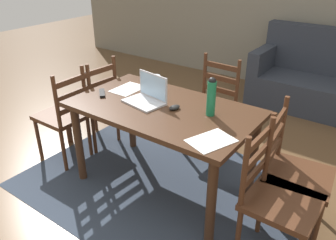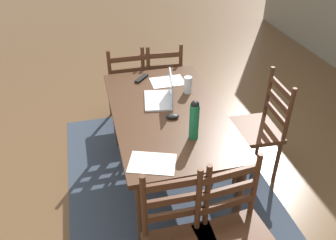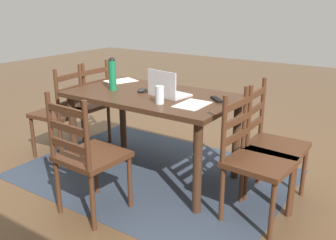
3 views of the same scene
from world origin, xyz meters
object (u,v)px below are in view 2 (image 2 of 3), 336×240
(chair_far_head, at_px, (256,129))
(water_bottle, at_px, (194,119))
(dining_table, at_px, (168,122))
(chair_left_far, at_px, (160,83))
(laptop, at_px, (164,95))
(drinking_glass, at_px, (188,85))
(chair_left_near, at_px, (129,87))
(computer_mouse, at_px, (173,116))
(tv_remote, at_px, (142,78))
(chair_right_far, at_px, (236,239))

(chair_far_head, relative_size, water_bottle, 3.20)
(dining_table, relative_size, water_bottle, 4.99)
(dining_table, relative_size, chair_left_far, 1.56)
(laptop, distance_m, drinking_glass, 0.25)
(water_bottle, bearing_deg, dining_table, -166.78)
(chair_far_head, relative_size, chair_left_near, 1.00)
(chair_left_near, height_order, water_bottle, water_bottle)
(computer_mouse, xyz_separation_m, tv_remote, (-0.68, -0.11, -0.01))
(chair_far_head, bearing_deg, dining_table, -90.14)
(computer_mouse, relative_size, tv_remote, 0.59)
(chair_right_far, bearing_deg, water_bottle, -173.15)
(laptop, relative_size, drinking_glass, 2.46)
(chair_left_far, height_order, laptop, laptop)
(chair_left_far, relative_size, chair_right_far, 1.00)
(chair_left_far, relative_size, water_bottle, 3.20)
(dining_table, distance_m, computer_mouse, 0.16)
(tv_remote, bearing_deg, chair_far_head, 9.71)
(water_bottle, relative_size, drinking_glass, 2.08)
(laptop, xyz_separation_m, tv_remote, (-0.42, -0.11, -0.05))
(drinking_glass, distance_m, tv_remote, 0.47)
(chair_far_head, height_order, chair_right_far, same)
(laptop, height_order, drinking_glass, laptop)
(chair_far_head, height_order, laptop, laptop)
(water_bottle, distance_m, drinking_glass, 0.64)
(chair_left_far, xyz_separation_m, drinking_glass, (0.79, 0.07, 0.38))
(dining_table, distance_m, chair_left_near, 1.06)
(tv_remote, bearing_deg, chair_left_near, 140.60)
(chair_far_head, bearing_deg, drinking_glass, -113.41)
(dining_table, distance_m, chair_far_head, 0.82)
(computer_mouse, bearing_deg, drinking_glass, 159.91)
(chair_right_far, distance_m, laptop, 1.25)
(chair_left_near, xyz_separation_m, water_bottle, (1.41, 0.26, 0.46))
(chair_left_near, bearing_deg, drinking_glass, 27.23)
(chair_left_near, bearing_deg, chair_right_far, 9.33)
(laptop, bearing_deg, tv_remote, -165.65)
(tv_remote, bearing_deg, computer_mouse, -38.43)
(drinking_glass, bearing_deg, computer_mouse, -32.67)
(laptop, bearing_deg, dining_table, -1.55)
(dining_table, bearing_deg, laptop, 178.45)
(laptop, bearing_deg, drinking_glass, 111.39)
(chair_far_head, height_order, drinking_glass, chair_far_head)
(dining_table, xyz_separation_m, drinking_glass, (-0.24, 0.23, 0.18))
(dining_table, bearing_deg, computer_mouse, 5.11)
(dining_table, bearing_deg, tv_remote, -169.79)
(water_bottle, relative_size, computer_mouse, 2.97)
(laptop, distance_m, computer_mouse, 0.26)
(chair_left_near, distance_m, laptop, 0.97)
(computer_mouse, distance_m, tv_remote, 0.69)
(chair_left_near, height_order, computer_mouse, chair_left_near)
(chair_far_head, height_order, chair_left_near, same)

